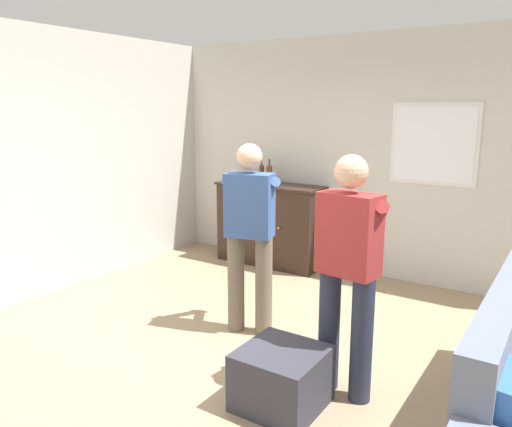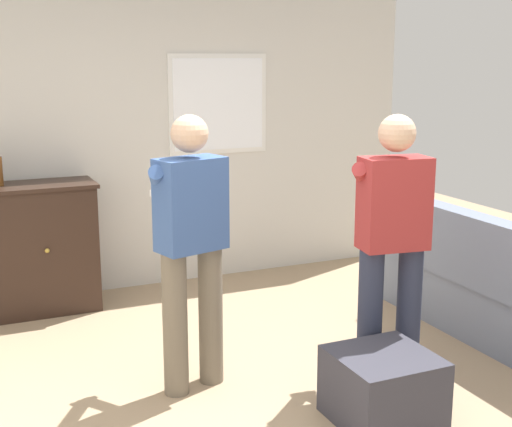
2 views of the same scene
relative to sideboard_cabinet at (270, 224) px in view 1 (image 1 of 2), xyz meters
The scene contains 9 objects.
ground 2.62m from the sideboard_cabinet, 63.69° to the right, with size 10.40×10.40×0.00m, color #9E8466.
wall_back_with_window 1.50m from the sideboard_cabinet, 17.27° to the left, with size 5.20×0.15×2.80m.
wall_side_left 2.90m from the sideboard_cabinet, 123.51° to the right, with size 0.12×5.20×2.80m, color beige.
sideboard_cabinet is the anchor object (origin of this frame).
bottle_wine_green 0.64m from the sideboard_cabinet, 135.49° to the left, with size 0.07×0.07×0.31m.
bottle_liquor_amber 0.65m from the sideboard_cabinet, 164.62° to the left, with size 0.06×0.06×0.30m.
ottoman 3.16m from the sideboard_cabinet, 56.66° to the right, with size 0.54×0.54×0.40m, color #33333D.
person_standing_left 2.04m from the sideboard_cabinet, 63.11° to the right, with size 0.54×0.52×1.68m.
person_standing_right 3.04m from the sideboard_cabinet, 48.07° to the right, with size 0.55×0.50×1.68m.
Camera 1 is at (2.12, -2.95, 1.97)m, focal length 35.00 mm.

